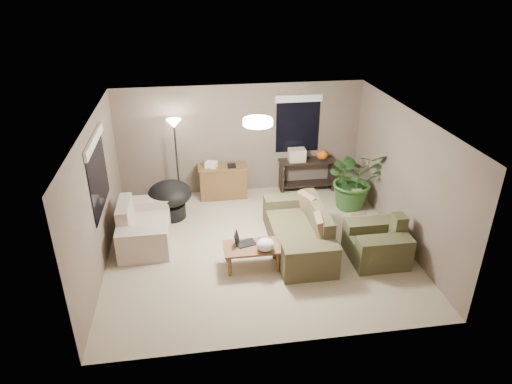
{
  "coord_description": "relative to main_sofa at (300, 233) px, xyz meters",
  "views": [
    {
      "loc": [
        -1.11,
        -7.19,
        4.74
      ],
      "look_at": [
        0.0,
        0.2,
        1.05
      ],
      "focal_mm": 32.0,
      "sensor_mm": 36.0,
      "label": 1
    }
  ],
  "objects": [
    {
      "name": "throw_pillows",
      "position": [
        0.26,
        0.0,
        0.36
      ],
      "size": [
        0.39,
        1.39,
        0.47
      ],
      "color": "#8C7251",
      "rests_on": "main_sofa"
    },
    {
      "name": "desk_papers",
      "position": [
        -1.39,
        2.31,
        0.51
      ],
      "size": [
        0.69,
        0.3,
        0.12
      ],
      "color": "silver",
      "rests_on": "desk"
    },
    {
      "name": "houseplant",
      "position": [
        1.51,
        1.4,
        0.23
      ],
      "size": [
        1.22,
        1.36,
        1.06
      ],
      "primitive_type": "imported",
      "color": "#2D5923",
      "rests_on": "ground"
    },
    {
      "name": "room_shell",
      "position": [
        -0.78,
        0.12,
        0.96
      ],
      "size": [
        5.5,
        5.5,
        5.5
      ],
      "color": "tan",
      "rests_on": "ground"
    },
    {
      "name": "cat_scratching_post",
      "position": [
        1.53,
        1.16,
        -0.08
      ],
      "size": [
        0.32,
        0.32,
        0.5
      ],
      "color": "tan",
      "rests_on": "ground"
    },
    {
      "name": "floor_lamp",
      "position": [
        -2.23,
        2.22,
        1.3
      ],
      "size": [
        0.32,
        0.32,
        1.91
      ],
      "color": "black",
      "rests_on": "ground"
    },
    {
      "name": "pumpkin",
      "position": [
        1.08,
        2.4,
        0.56
      ],
      "size": [
        0.34,
        0.34,
        0.21
      ],
      "primitive_type": "ellipsoid",
      "rotation": [
        0.0,
        0.0,
        -0.4
      ],
      "color": "orange",
      "rests_on": "console_table"
    },
    {
      "name": "desk",
      "position": [
        -1.24,
        2.32,
        0.08
      ],
      "size": [
        1.1,
        0.5,
        0.75
      ],
      "color": "brown",
      "rests_on": "ground"
    },
    {
      "name": "loveseat",
      "position": [
        -2.9,
        0.64,
        0.0
      ],
      "size": [
        0.9,
        1.6,
        0.85
      ],
      "color": "beige",
      "rests_on": "ground"
    },
    {
      "name": "papasan_chair",
      "position": [
        -2.4,
        1.52,
        0.17
      ],
      "size": [
        0.99,
        0.99,
        0.8
      ],
      "color": "black",
      "rests_on": "ground"
    },
    {
      "name": "console_table",
      "position": [
        0.73,
        2.4,
        0.14
      ],
      "size": [
        1.3,
        0.4,
        0.75
      ],
      "color": "black",
      "rests_on": "ground"
    },
    {
      "name": "window_left",
      "position": [
        -3.51,
        0.42,
        1.49
      ],
      "size": [
        0.05,
        1.56,
        1.33
      ],
      "color": "black",
      "rests_on": "room_shell"
    },
    {
      "name": "ceiling_fixture",
      "position": [
        -0.78,
        0.12,
        2.15
      ],
      "size": [
        0.5,
        0.5,
        0.1
      ],
      "primitive_type": "cylinder",
      "color": "white",
      "rests_on": "room_shell"
    },
    {
      "name": "coffee_table",
      "position": [
        -0.97,
        -0.5,
        0.06
      ],
      "size": [
        1.0,
        0.55,
        0.42
      ],
      "color": "brown",
      "rests_on": "ground"
    },
    {
      "name": "main_sofa",
      "position": [
        0.0,
        0.0,
        0.0
      ],
      "size": [
        0.95,
        2.2,
        0.85
      ],
      "color": "brown",
      "rests_on": "ground"
    },
    {
      "name": "plastic_bag",
      "position": [
        -0.77,
        -0.65,
        0.23
      ],
      "size": [
        0.39,
        0.38,
        0.22
      ],
      "primitive_type": "ellipsoid",
      "rotation": [
        0.0,
        0.0,
        -0.39
      ],
      "color": "white",
      "rests_on": "coffee_table"
    },
    {
      "name": "window_back",
      "position": [
        0.52,
        2.6,
        1.49
      ],
      "size": [
        1.06,
        0.05,
        1.33
      ],
      "color": "black",
      "rests_on": "room_shell"
    },
    {
      "name": "armchair",
      "position": [
        1.28,
        -0.56,
        0.0
      ],
      "size": [
        0.95,
        1.0,
        0.85
      ],
      "color": "#4B4A2D",
      "rests_on": "ground"
    },
    {
      "name": "cardboard_box",
      "position": [
        0.48,
        2.4,
        0.6
      ],
      "size": [
        0.38,
        0.29,
        0.28
      ],
      "primitive_type": "cube",
      "rotation": [
        0.0,
        0.0,
        -0.02
      ],
      "color": "beige",
      "rests_on": "console_table"
    },
    {
      "name": "laptop",
      "position": [
        -1.13,
        -0.4,
        0.19
      ],
      "size": [
        0.41,
        0.31,
        0.24
      ],
      "color": "black",
      "rests_on": "coffee_table"
    }
  ]
}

